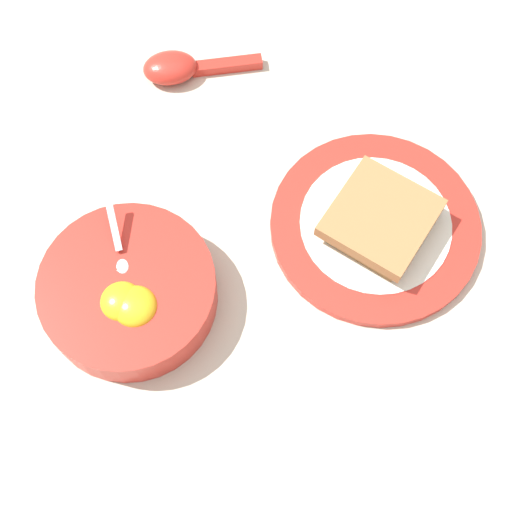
% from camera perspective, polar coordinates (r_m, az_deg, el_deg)
% --- Properties ---
extents(ground_plane, '(3.00, 3.00, 0.00)m').
position_cam_1_polar(ground_plane, '(0.79, -2.57, 2.75)').
color(ground_plane, beige).
extents(egg_bowl, '(0.18, 0.18, 0.08)m').
position_cam_1_polar(egg_bowl, '(0.74, -10.14, -2.79)').
color(egg_bowl, red).
rests_on(egg_bowl, ground_plane).
extents(toast_plate, '(0.23, 0.23, 0.01)m').
position_cam_1_polar(toast_plate, '(0.79, 9.50, 2.40)').
color(toast_plate, red).
rests_on(toast_plate, ground_plane).
extents(toast_sandwich, '(0.15, 0.14, 0.03)m').
position_cam_1_polar(toast_sandwich, '(0.76, 9.91, 2.98)').
color(toast_sandwich, brown).
rests_on(toast_sandwich, toast_plate).
extents(soup_spoon, '(0.05, 0.14, 0.03)m').
position_cam_1_polar(soup_spoon, '(0.88, -6.16, 14.77)').
color(soup_spoon, red).
rests_on(soup_spoon, ground_plane).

